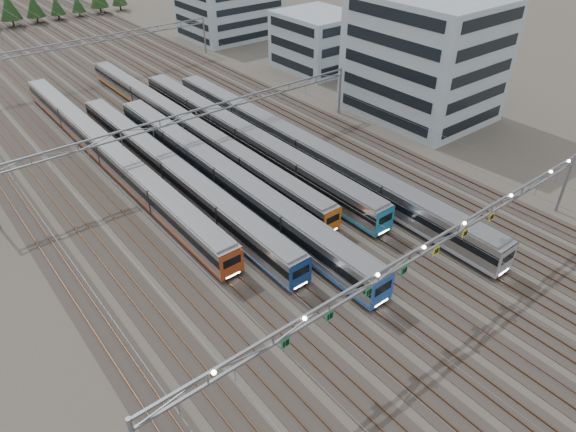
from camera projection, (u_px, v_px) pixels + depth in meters
ground at (410, 309)px, 50.45m from camera, size 400.00×400.00×0.00m
track_bed at (62, 54)px, 114.10m from camera, size 54.00×260.00×5.42m
train_a at (108, 152)px, 73.50m from camera, size 2.91×64.59×3.79m
train_b at (172, 172)px, 68.84m from camera, size 2.89×54.19×3.77m
train_c at (225, 178)px, 67.23m from camera, size 3.09×56.01×4.03m
train_d at (186, 125)px, 81.53m from camera, size 2.69×68.87×3.50m
train_e at (244, 137)px, 77.53m from camera, size 2.97×57.56×3.87m
train_f at (304, 149)px, 74.16m from camera, size 3.05×65.61×3.98m
gantry_near at (421, 254)px, 46.35m from camera, size 56.36×0.61×8.08m
gantry_mid at (197, 119)px, 72.64m from camera, size 56.36×0.36×8.00m
gantry_far at (81, 47)px, 101.66m from camera, size 56.36×0.36×8.00m
depot_bldg_south at (425, 57)px, 85.06m from camera, size 18.00×22.00×19.63m
depot_bldg_mid at (318, 41)px, 107.74m from camera, size 14.00×16.00×11.39m
depot_bldg_north at (230, 9)px, 128.34m from camera, size 22.00×18.00×12.81m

